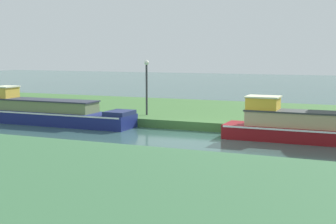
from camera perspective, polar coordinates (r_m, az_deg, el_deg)
name	(u,v)px	position (r m, az deg, el deg)	size (l,w,h in m)	color
ground_plane	(194,139)	(20.18, 3.00, -3.14)	(120.00, 120.00, 0.00)	#32544E
riverbank_far	(238,114)	(26.76, 8.14, -0.27)	(72.00, 10.00, 0.40)	#3A6632
riverbank_near	(66,191)	(12.28, -11.74, -8.97)	(72.00, 10.00, 0.40)	#34613C
navy_barge	(45,113)	(25.12, -14.05, -0.08)	(9.29, 1.71, 1.81)	navy
maroon_narrowboat	(315,128)	(20.20, 16.69, -1.79)	(7.74, 1.59, 1.76)	maroon
lamp_post	(147,80)	(24.53, -2.51, 3.70)	(0.24, 0.24, 2.75)	#333338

